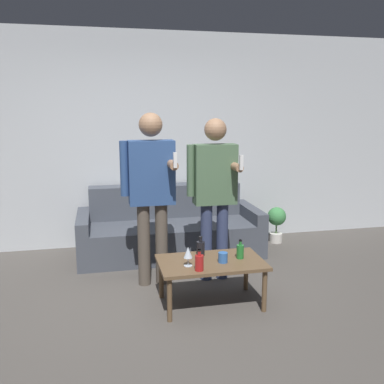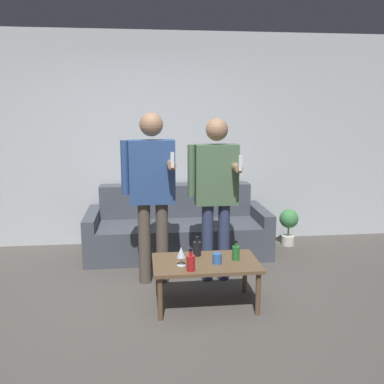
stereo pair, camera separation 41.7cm
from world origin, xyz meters
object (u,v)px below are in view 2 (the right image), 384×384
at_px(couch, 177,229).
at_px(bottle_orange, 197,248).
at_px(coffee_table, 206,266).
at_px(person_standing_right, 216,187).
at_px(person_standing_left, 152,185).

height_order(couch, bottle_orange, couch).
distance_m(coffee_table, person_standing_right, 0.86).
height_order(couch, person_standing_right, person_standing_right).
relative_size(coffee_table, bottle_orange, 5.18).
xyz_separation_m(person_standing_left, person_standing_right, (0.64, -0.01, -0.03)).
height_order(bottle_orange, person_standing_right, person_standing_right).
bearing_deg(person_standing_right, coffee_table, -107.72).
bearing_deg(person_standing_left, coffee_table, -52.23).
xyz_separation_m(bottle_orange, person_standing_left, (-0.40, 0.42, 0.52)).
bearing_deg(coffee_table, person_standing_left, 127.77).
relative_size(coffee_table, person_standing_right, 0.57).
height_order(coffee_table, person_standing_left, person_standing_left).
relative_size(couch, person_standing_right, 1.32).
height_order(coffee_table, bottle_orange, bottle_orange).
distance_m(couch, person_standing_left, 1.22).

